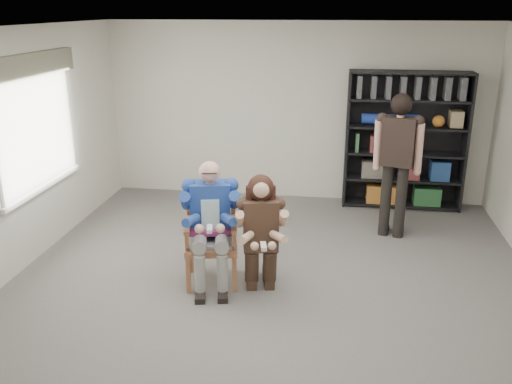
% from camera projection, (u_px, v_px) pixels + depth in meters
% --- Properties ---
extents(room_shell, '(6.00, 7.00, 2.80)m').
position_uv_depth(room_shell, '(267.00, 179.00, 5.30)').
color(room_shell, silver).
rests_on(room_shell, ground).
extents(floor, '(6.00, 7.00, 0.01)m').
position_uv_depth(floor, '(266.00, 304.00, 5.76)').
color(floor, '#64605D').
rests_on(floor, ground).
extents(window_left, '(0.16, 2.00, 1.75)m').
position_uv_depth(window_left, '(37.00, 125.00, 6.57)').
color(window_left, white).
rests_on(window_left, room_shell).
extents(armchair, '(0.75, 0.73, 1.10)m').
position_uv_depth(armchair, '(211.00, 237.00, 6.06)').
color(armchair, '#955738').
rests_on(armchair, floor).
extents(seated_man, '(0.78, 0.97, 1.43)m').
position_uv_depth(seated_man, '(211.00, 224.00, 6.01)').
color(seated_man, navy).
rests_on(seated_man, floor).
extents(kneeling_woman, '(0.72, 0.97, 1.31)m').
position_uv_depth(kneeling_woman, '(261.00, 236.00, 5.83)').
color(kneeling_woman, '#3D2D20').
rests_on(kneeling_woman, floor).
extents(bookshelf, '(1.80, 0.38, 2.10)m').
position_uv_depth(bookshelf, '(405.00, 141.00, 8.24)').
color(bookshelf, black).
rests_on(bookshelf, floor).
extents(standing_man, '(0.66, 0.47, 1.94)m').
position_uv_depth(standing_man, '(396.00, 168.00, 7.17)').
color(standing_man, black).
rests_on(standing_man, floor).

